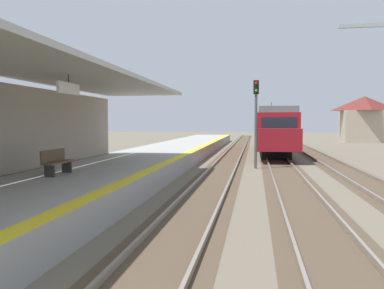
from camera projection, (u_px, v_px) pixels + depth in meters
The scene contains 8 objects.
station_platform at pixel (128, 168), 19.29m from camera, with size 5.00×80.00×0.91m.
track_pair_nearest_platform at pixel (223, 169), 22.55m from camera, with size 2.34×120.00×0.16m.
track_pair_middle at pixel (283, 170), 22.00m from camera, with size 2.34×120.00×0.16m.
track_pair_far_side at pixel (346, 171), 21.45m from camera, with size 2.34×120.00×0.16m.
approaching_train at pixel (273, 129), 34.81m from camera, with size 2.93×19.60×4.76m.
rail_signal_post at pixel (256, 115), 22.94m from camera, with size 0.32×0.34×5.20m.
platform_bench at pixel (56, 161), 13.59m from camera, with size 0.45×1.60×0.88m.
distant_trackside_house at pixel (364, 118), 54.45m from camera, with size 6.60×5.28×6.40m.
Camera 1 is at (3.73, -2.43, 2.72)m, focal length 36.46 mm.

